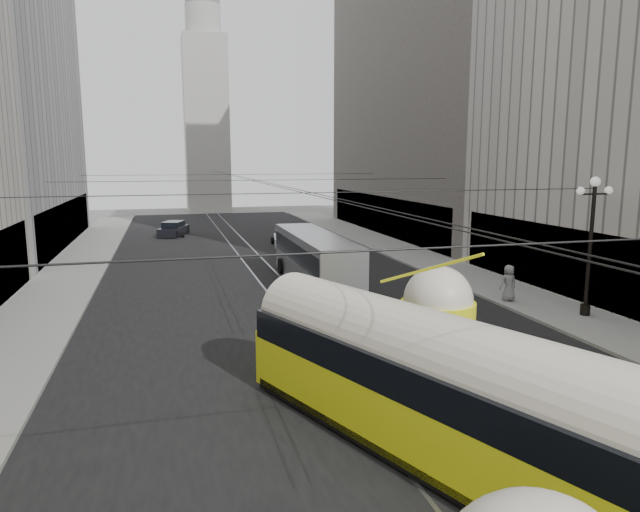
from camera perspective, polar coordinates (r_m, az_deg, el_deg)
road at (r=37.24m, az=-5.61°, el=-1.68°), size 20.00×85.00×0.02m
sidewalk_left at (r=40.63m, az=-23.41°, el=-1.38°), size 4.00×72.00×0.15m
sidewalk_right at (r=44.01m, az=9.20°, el=0.09°), size 4.00×72.00×0.15m
rail_left at (r=37.12m, az=-6.75°, el=-1.74°), size 0.12×85.00×0.04m
rail_right at (r=37.36m, az=-4.47°, el=-1.62°), size 0.12×85.00×0.04m
building_right_far at (r=58.40m, az=12.10°, el=18.33°), size 12.60×32.60×32.60m
distant_tower at (r=84.09m, az=-11.37°, el=14.70°), size 6.00×6.00×31.36m
lamppost_right_mid at (r=28.65m, az=25.46°, el=1.61°), size 1.86×0.44×6.37m
catenary at (r=35.57m, az=-5.30°, el=7.35°), size 25.00×72.00×0.23m
streetcar at (r=14.11m, az=13.95°, el=-13.58°), size 7.93×15.62×3.66m
city_bus at (r=33.14m, az=-0.49°, el=-0.15°), size 2.76×11.81×3.00m
sedan_white_far at (r=48.47m, az=-3.55°, el=1.71°), size 2.43×4.50×1.35m
sedan_dark_far at (r=56.75m, az=-14.43°, el=2.61°), size 3.16×4.78×1.40m
pedestrian_sidewalk_right at (r=30.58m, az=18.35°, el=-2.57°), size 0.93×0.60×1.85m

